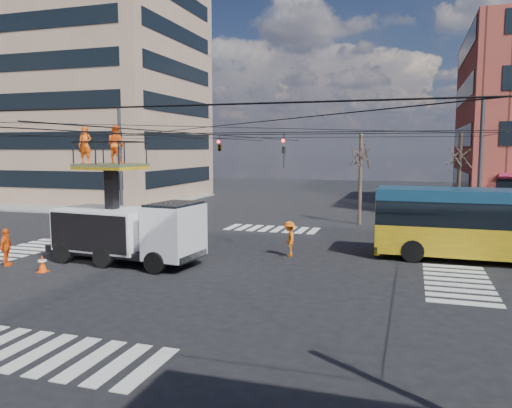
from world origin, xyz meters
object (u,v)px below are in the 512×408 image
(city_bus, at_px, (505,224))
(traffic_cone, at_px, (42,263))
(flagger, at_px, (289,239))
(worker_ground, at_px, (6,247))
(utility_truck, at_px, (127,217))

(city_bus, relative_size, traffic_cone, 15.23)
(city_bus, relative_size, flagger, 6.66)
(flagger, bearing_deg, worker_ground, -82.82)
(flagger, bearing_deg, traffic_cone, -75.45)
(utility_truck, distance_m, city_bus, 16.48)
(utility_truck, distance_m, traffic_cone, 3.87)
(utility_truck, relative_size, flagger, 4.37)
(city_bus, bearing_deg, flagger, -169.65)
(city_bus, height_order, worker_ground, city_bus)
(worker_ground, xyz_separation_m, flagger, (11.08, 5.46, 0.01))
(utility_truck, bearing_deg, traffic_cone, -128.39)
(city_bus, bearing_deg, worker_ground, -160.32)
(traffic_cone, xyz_separation_m, worker_ground, (-2.21, 0.43, 0.45))
(traffic_cone, height_order, flagger, flagger)
(traffic_cone, bearing_deg, utility_truck, 45.74)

